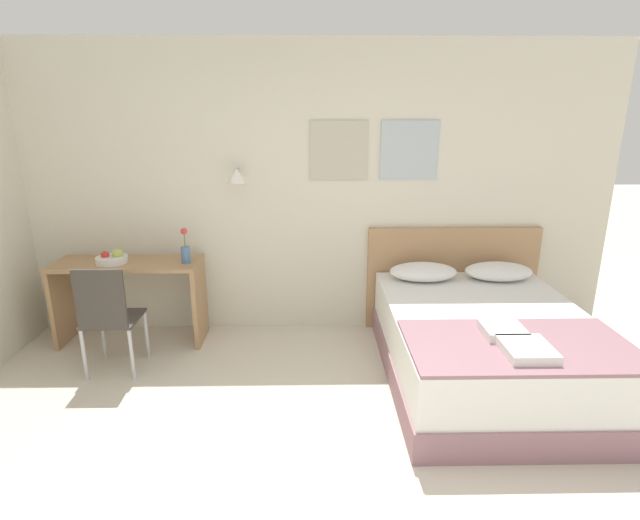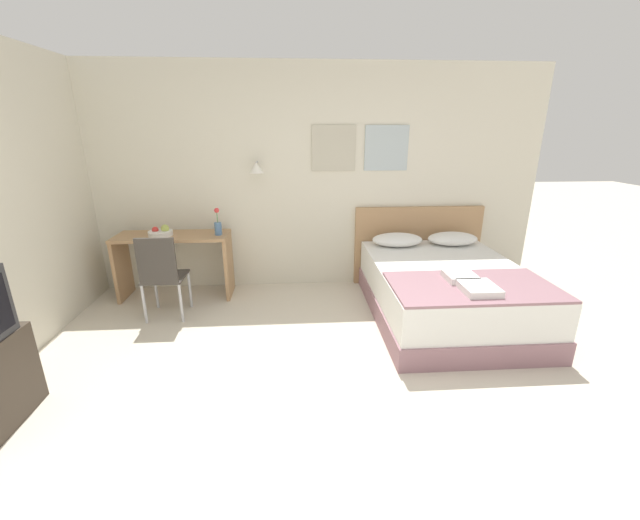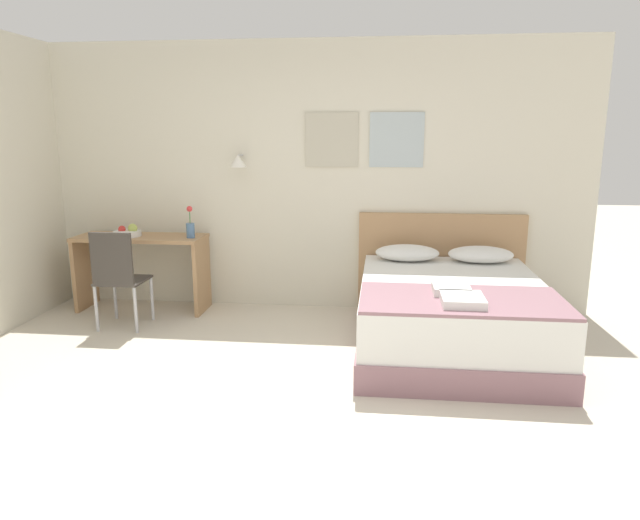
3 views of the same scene
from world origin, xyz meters
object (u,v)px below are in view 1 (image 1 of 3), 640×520
Objects in this scene: bed at (485,347)px; pillow_right at (498,271)px; throw_blanket at (520,345)px; folded_towel_near_foot at (503,330)px; fruit_bowl at (112,258)px; pillow_left at (423,272)px; headboard at (452,278)px; desk at (129,285)px; folded_towel_mid_bed at (527,349)px; flower_vase at (186,251)px; desk_chair at (107,313)px.

bed is 3.31× the size of pillow_right.
folded_towel_near_foot reaches higher than throw_blanket.
fruit_bowl is at bearing 158.90° from folded_towel_near_foot.
bed is at bearing -65.87° from pillow_left.
headboard reaches higher than desk.
fruit_bowl is at bearing 166.71° from bed.
throw_blanket is at bearing -24.18° from desk.
desk reaches higher than folded_towel_mid_bed.
throw_blanket is at bearing -27.91° from flower_vase.
throw_blanket is 5.36× the size of folded_towel_near_foot.
pillow_right is at bearing 10.60° from desk_chair.
throw_blanket is 4.46× the size of folded_towel_mid_bed.
flower_vase is at bearing -179.08° from pillow_right.
flower_vase is (-2.45, 0.72, 0.58)m from bed.
desk_chair is at bearing 177.14° from bed.
bed is 2.62m from flower_vase.
desk is (-3.33, -0.00, -0.11)m from pillow_right.
pillow_left is 2.68m from desk_chair.
bed is 0.65m from throw_blanket.
desk is at bearing 93.68° from desk_chair.
pillow_left is at bearing 114.13° from bed.
headboard is at bearing 16.64° from desk_chair.
folded_towel_mid_bed is 1.05× the size of flower_vase.
throw_blanket is 3.04m from desk_chair.
pillow_left is at bearing 104.29° from throw_blanket.
pillow_left reaches higher than folded_towel_mid_bed.
headboard is at bearing 5.08° from desk.
bed is 3.31× the size of pillow_left.
headboard is 3.00m from desk.
pillow_left is at bearing 103.07° from folded_towel_near_foot.
folded_towel_near_foot is 0.30× the size of desk_chair.
headboard reaches higher than fruit_bowl.
throw_blanket is at bearing -22.93° from fruit_bowl.
folded_towel_near_foot is 0.28m from folded_towel_mid_bed.
flower_vase reaches higher than throw_blanket.
folded_towel_near_foot is 0.87× the size of flower_vase.
desk is 0.29m from fruit_bowl.
desk_chair reaches higher than desk.
folded_towel_near_foot is 1.02× the size of fruit_bowl.
headboard is 3.08m from desk_chair.
pillow_left is 1.39m from throw_blanket.
bed is 1.56× the size of desk.
desk_chair is (-2.95, 0.73, -0.06)m from throw_blanket.
pillow_right is at bearing 71.41° from folded_towel_near_foot.
pillow_left reaches higher than folded_towel_near_foot.
folded_towel_mid_bed is at bearing -91.33° from bed.
pillow_left is 2.76m from fruit_bowl.
folded_towel_near_foot is 3.17m from desk.
pillow_left is at bearing -142.14° from headboard.
flower_vase is at bearing -172.78° from headboard.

